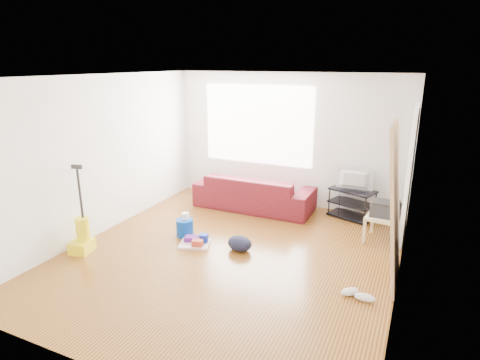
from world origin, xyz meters
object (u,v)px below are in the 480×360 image
at_px(side_table, 385,220).
at_px(vacuum, 82,236).
at_px(bucket, 185,235).
at_px(tv_stand, 352,203).
at_px(sofa, 254,208).
at_px(backpack, 240,250).
at_px(cleaning_tray, 196,242).

relative_size(side_table, vacuum, 0.44).
bearing_deg(side_table, bucket, -158.86).
distance_m(tv_stand, side_table, 1.01).
relative_size(sofa, vacuum, 1.70).
relative_size(tv_stand, vacuum, 0.66).
relative_size(sofa, side_table, 3.85).
xyz_separation_m(tv_stand, bucket, (-2.27, -1.91, -0.27)).
bearing_deg(vacuum, tv_stand, 29.57).
bearing_deg(tv_stand, side_table, -32.34).
height_order(side_table, backpack, side_table).
bearing_deg(side_table, vacuum, -150.71).
bearing_deg(cleaning_tray, sofa, 84.63).
height_order(sofa, side_table, side_table).
bearing_deg(tv_stand, bucket, -120.58).
bearing_deg(sofa, tv_stand, -171.30).
bearing_deg(side_table, backpack, -147.04).
distance_m(tv_stand, cleaning_tray, 2.89).
xyz_separation_m(tv_stand, vacuum, (-3.33, -3.00, -0.03)).
height_order(sofa, backpack, sofa).
bearing_deg(side_table, sofa, 167.74).
bearing_deg(vacuum, side_table, 16.79).
bearing_deg(backpack, bucket, -167.66).
bearing_deg(sofa, bucket, 72.73).
distance_m(sofa, bucket, 1.72).
distance_m(side_table, backpack, 2.27).
height_order(cleaning_tray, backpack, cleaning_tray).
distance_m(side_table, cleaning_tray, 2.91).
relative_size(bucket, backpack, 0.71).
bearing_deg(bucket, side_table, 21.14).
bearing_deg(tv_stand, vacuum, -118.52).
relative_size(cleaning_tray, vacuum, 0.41).
bearing_deg(cleaning_tray, side_table, 27.64).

